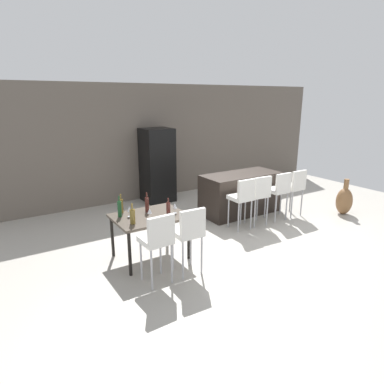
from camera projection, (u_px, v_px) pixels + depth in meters
The scene contains 20 objects.
ground_plane at pixel (246, 228), 6.84m from camera, with size 10.00×10.00×0.00m, color #ADA89E.
back_wall at pixel (172, 141), 8.96m from camera, with size 10.00×0.12×2.90m, color #665B51.
kitchen_island at pixel (241, 193), 7.60m from camera, with size 1.81×0.81×0.92m, color black.
bar_chair_left at pixel (242, 196), 6.57m from camera, with size 0.41×0.41×1.05m.
bar_chair_middle at pixel (259, 193), 6.80m from camera, with size 0.43×0.43×1.05m.
bar_chair_right at pixel (279, 189), 7.10m from camera, with size 0.41×0.41×1.05m.
bar_chair_far at pixel (295, 186), 7.35m from camera, with size 0.40×0.40×1.05m.
dining_table at pixel (150, 220), 5.40m from camera, with size 1.14×0.87×0.74m.
dining_chair_near at pixel (158, 238), 4.61m from camera, with size 0.42×0.42×1.05m.
dining_chair_far at pixel (189, 230), 4.87m from camera, with size 0.41×0.41×1.05m.
wine_bottle_left at pixel (132, 216), 4.99m from camera, with size 0.08×0.08×0.32m.
wine_bottle_near at pixel (147, 204), 5.50m from camera, with size 0.06×0.06×0.33m.
wine_bottle_far at pixel (168, 209), 5.36m from camera, with size 0.07×0.07×0.28m.
wine_bottle_end at pixel (120, 209), 5.27m from camera, with size 0.06×0.06×0.34m.
wine_bottle_middle at pixel (121, 206), 5.47m from camera, with size 0.07×0.07×0.31m.
wine_glass_right at pixel (129, 209), 5.29m from camera, with size 0.07×0.07×0.17m.
wine_glass_corner at pixel (150, 211), 5.20m from camera, with size 0.07×0.07×0.17m.
wine_glass_inner at pixel (175, 206), 5.44m from camera, with size 0.07×0.07×0.17m.
refrigerator at pixel (157, 165), 8.40m from camera, with size 0.72×0.68×1.84m, color black.
floor_vase at pixel (344, 201), 7.56m from camera, with size 0.35×0.35×0.82m.
Camera 1 is at (-4.36, -4.79, 2.57)m, focal length 31.30 mm.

